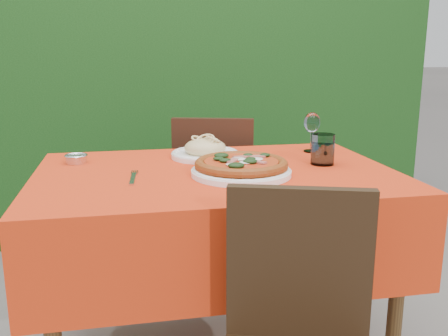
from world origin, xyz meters
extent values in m
cube|color=black|center=(0.00, 1.55, 0.80)|extent=(3.20, 0.55, 1.60)
cube|color=#4A3217|center=(0.00, 0.00, 0.72)|extent=(1.20, 0.80, 0.04)
cylinder|color=#4A3217|center=(0.54, -0.34, 0.35)|extent=(0.05, 0.05, 0.70)
cylinder|color=#4A3217|center=(-0.54, 0.34, 0.35)|extent=(0.05, 0.05, 0.70)
cylinder|color=#4A3217|center=(0.54, 0.34, 0.35)|extent=(0.05, 0.05, 0.70)
cube|color=red|center=(0.00, 0.00, 0.59)|extent=(1.26, 0.86, 0.32)
cube|color=black|center=(0.12, -0.55, 0.63)|extent=(0.37, 0.15, 0.41)
cube|color=black|center=(0.14, 0.76, 0.41)|extent=(0.47, 0.47, 0.04)
cube|color=black|center=(0.09, 0.59, 0.64)|extent=(0.38, 0.14, 0.42)
cylinder|color=black|center=(0.34, 0.87, 0.20)|extent=(0.03, 0.03, 0.40)
cylinder|color=black|center=(0.02, 0.96, 0.20)|extent=(0.03, 0.03, 0.40)
cylinder|color=black|center=(0.25, 0.56, 0.20)|extent=(0.03, 0.03, 0.40)
cylinder|color=black|center=(-0.06, 0.64, 0.20)|extent=(0.03, 0.03, 0.40)
cylinder|color=white|center=(0.07, -0.08, 0.76)|extent=(0.34, 0.34, 0.02)
cylinder|color=#A84917|center=(0.07, -0.08, 0.78)|extent=(0.37, 0.37, 0.02)
cylinder|color=#A00A0C|center=(0.07, -0.08, 0.79)|extent=(0.30, 0.30, 0.01)
cylinder|color=white|center=(0.00, 0.23, 0.76)|extent=(0.27, 0.27, 0.02)
ellipsoid|color=beige|center=(0.00, 0.23, 0.79)|extent=(0.19, 0.19, 0.07)
cylinder|color=silver|center=(0.41, 0.02, 0.81)|extent=(0.09, 0.09, 0.11)
cylinder|color=#9BBFD2|center=(0.41, 0.02, 0.79)|extent=(0.07, 0.07, 0.08)
cylinder|color=silver|center=(0.45, 0.25, 0.75)|extent=(0.06, 0.06, 0.01)
cylinder|color=silver|center=(0.45, 0.25, 0.80)|extent=(0.01, 0.01, 0.09)
ellipsoid|color=silver|center=(0.45, 0.25, 0.87)|extent=(0.07, 0.07, 0.09)
cube|color=#B9B8C0|center=(-0.29, -0.07, 0.75)|extent=(0.04, 0.21, 0.01)
cylinder|color=silver|center=(-0.50, 0.22, 0.76)|extent=(0.08, 0.08, 0.03)
camera|label=1|loc=(-0.31, -1.69, 1.17)|focal=40.00mm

